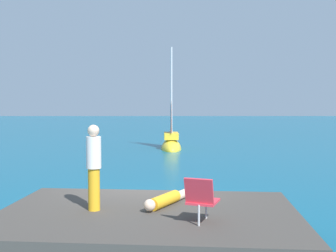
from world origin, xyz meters
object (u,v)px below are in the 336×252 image
object	(u,v)px
sailboat_near	(172,143)
person_standing	(94,165)
person_sunbather	(168,199)
beach_chair	(202,198)

from	to	relation	value
sailboat_near	person_standing	xyz separation A→B (m)	(-1.59, -17.40, 1.28)
sailboat_near	person_sunbather	world-z (taller)	sailboat_near
beach_chair	person_standing	bearing A→B (deg)	86.57
sailboat_near	beach_chair	world-z (taller)	sailboat_near
sailboat_near	beach_chair	xyz separation A→B (m)	(0.37, -18.26, 0.86)
sailboat_near	person_standing	world-z (taller)	sailboat_near
person_standing	beach_chair	size ratio (longest dim) A/B	2.03
person_standing	beach_chair	distance (m)	2.18
person_standing	beach_chair	xyz separation A→B (m)	(1.96, -0.86, -0.42)
person_sunbather	beach_chair	world-z (taller)	beach_chair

